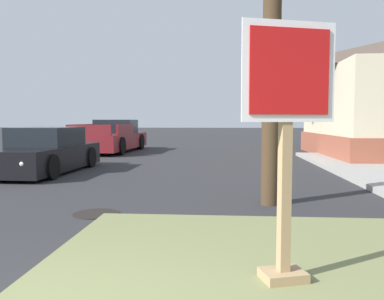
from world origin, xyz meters
name	(u,v)px	position (x,y,z in m)	size (l,w,h in m)	color
grass_corner_patch	(294,298)	(1.98, 1.28, 0.04)	(4.61, 5.12, 0.08)	olive
stop_sign	(286,153)	(1.94, 1.53, 1.17)	(0.78, 0.38, 2.16)	#A3845B
manhole_cover	(96,214)	(-0.52, 4.10, 0.01)	(0.70, 0.70, 0.02)	black
parked_sedan_black	(45,153)	(-3.55, 8.94, 0.54)	(1.92, 4.34, 1.25)	black
pickup_truck_maroon	(112,138)	(-3.76, 16.37, 0.62)	(2.33, 5.67, 1.48)	maroon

